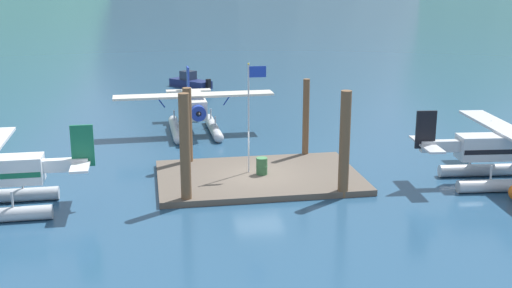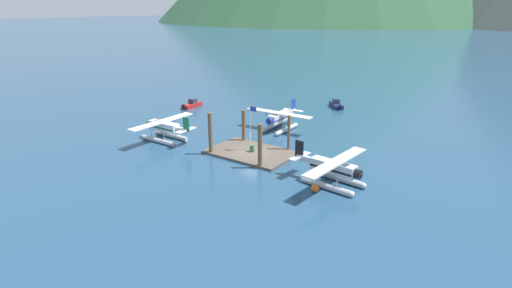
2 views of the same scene
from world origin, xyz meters
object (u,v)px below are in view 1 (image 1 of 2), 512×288
(seaplane_silver_stbd_aft, at_px, (505,153))
(seaplane_cream_bow_left, at_px, (194,110))
(boat_navy_open_north, at_px, (190,82))
(fuel_drum, at_px, (262,166))
(flagpole, at_px, (251,105))

(seaplane_silver_stbd_aft, relative_size, seaplane_cream_bow_left, 1.01)
(seaplane_silver_stbd_aft, distance_m, boat_navy_open_north, 33.72)
(seaplane_silver_stbd_aft, relative_size, boat_navy_open_north, 2.52)
(boat_navy_open_north, bearing_deg, seaplane_silver_stbd_aft, -66.11)
(fuel_drum, relative_size, seaplane_silver_stbd_aft, 0.08)
(fuel_drum, bearing_deg, seaplane_silver_stbd_aft, -12.51)
(fuel_drum, height_order, seaplane_cream_bow_left, seaplane_cream_bow_left)
(fuel_drum, bearing_deg, seaplane_cream_bow_left, 104.10)
(fuel_drum, xyz_separation_m, boat_navy_open_north, (-1.70, 28.16, -0.25))
(fuel_drum, distance_m, boat_navy_open_north, 28.21)
(flagpole, relative_size, fuel_drum, 6.48)
(fuel_drum, relative_size, boat_navy_open_north, 0.21)
(flagpole, relative_size, boat_navy_open_north, 1.37)
(flagpole, height_order, boat_navy_open_north, flagpole)
(fuel_drum, height_order, seaplane_silver_stbd_aft, seaplane_silver_stbd_aft)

